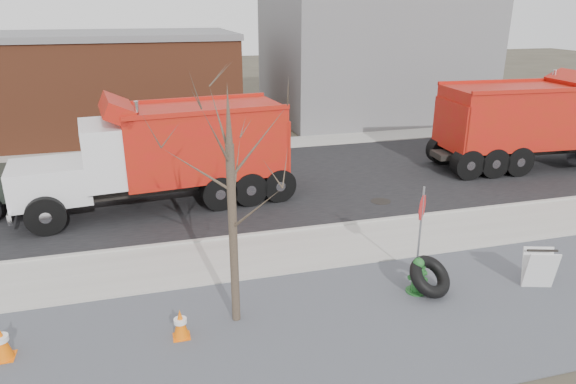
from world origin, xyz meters
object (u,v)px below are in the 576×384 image
object	(u,v)px
sandwich_board	(539,268)
dump_truck_red_a	(538,120)
truck_tire	(430,277)
dump_truck_red_b	(168,151)
fire_hydrant	(418,277)
stop_sign	(421,217)

from	to	relation	value
sandwich_board	dump_truck_red_a	size ratio (longest dim) A/B	0.10
truck_tire	dump_truck_red_b	bearing A→B (deg)	125.81
fire_hydrant	dump_truck_red_a	xyz separation A→B (m)	(9.98, 8.11, 1.56)
dump_truck_red_a	truck_tire	bearing A→B (deg)	-136.14
stop_sign	dump_truck_red_b	bearing A→B (deg)	104.73
stop_sign	sandwich_board	bearing A→B (deg)	-49.41
truck_tire	dump_truck_red_a	distance (m)	12.85
fire_hydrant	dump_truck_red_b	world-z (taller)	dump_truck_red_b
stop_sign	dump_truck_red_b	size ratio (longest dim) A/B	0.27
stop_sign	truck_tire	bearing A→B (deg)	-121.27
dump_truck_red_a	dump_truck_red_b	size ratio (longest dim) A/B	1.07
fire_hydrant	dump_truck_red_a	world-z (taller)	dump_truck_red_a
sandwich_board	fire_hydrant	bearing A→B (deg)	-173.44
truck_tire	stop_sign	distance (m)	1.45
sandwich_board	dump_truck_red_b	xyz separation A→B (m)	(-8.28, 8.15, 1.41)
stop_sign	dump_truck_red_b	distance (m)	8.95
dump_truck_red_a	dump_truck_red_b	world-z (taller)	dump_truck_red_a
truck_tire	dump_truck_red_b	size ratio (longest dim) A/B	0.15
fire_hydrant	dump_truck_red_b	xyz separation A→B (m)	(-5.32, 7.58, 1.51)
sandwich_board	dump_truck_red_a	bearing A→B (deg)	68.58
fire_hydrant	stop_sign	bearing A→B (deg)	49.24
fire_hydrant	sandwich_board	distance (m)	3.02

